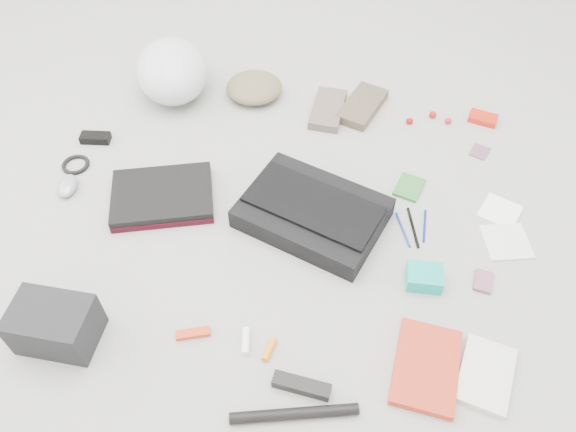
# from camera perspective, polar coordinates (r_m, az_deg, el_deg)

# --- Properties ---
(ground_plane) EXTENTS (4.00, 4.00, 0.00)m
(ground_plane) POSITION_cam_1_polar(r_m,az_deg,el_deg) (1.74, 0.00, -1.05)
(ground_plane) COLOR gray
(messenger_bag) EXTENTS (0.50, 0.43, 0.07)m
(messenger_bag) POSITION_cam_1_polar(r_m,az_deg,el_deg) (1.73, 2.51, 0.32)
(messenger_bag) COLOR black
(messenger_bag) RESTS_ON ground_plane
(bag_flap) EXTENTS (0.45, 0.32, 0.01)m
(bag_flap) POSITION_cam_1_polar(r_m,az_deg,el_deg) (1.70, 2.55, 1.20)
(bag_flap) COLOR black
(bag_flap) RESTS_ON messenger_bag
(laptop_sleeve) EXTENTS (0.37, 0.31, 0.02)m
(laptop_sleeve) POSITION_cam_1_polar(r_m,az_deg,el_deg) (1.84, -12.58, 1.80)
(laptop_sleeve) COLOR #380913
(laptop_sleeve) RESTS_ON ground_plane
(laptop) EXTENTS (0.37, 0.30, 0.02)m
(laptop) POSITION_cam_1_polar(r_m,az_deg,el_deg) (1.83, -12.69, 2.24)
(laptop) COLOR black
(laptop) RESTS_ON laptop_sleeve
(bike_helmet) EXTENTS (0.36, 0.40, 0.20)m
(bike_helmet) POSITION_cam_1_polar(r_m,az_deg,el_deg) (2.20, -11.69, 14.26)
(bike_helmet) COLOR silver
(bike_helmet) RESTS_ON ground_plane
(beanie) EXTENTS (0.24, 0.23, 0.07)m
(beanie) POSITION_cam_1_polar(r_m,az_deg,el_deg) (2.18, -3.46, 12.90)
(beanie) COLOR brown
(beanie) RESTS_ON ground_plane
(mitten_left) EXTENTS (0.13, 0.23, 0.03)m
(mitten_left) POSITION_cam_1_polar(r_m,az_deg,el_deg) (2.11, 4.07, 10.75)
(mitten_left) COLOR brown
(mitten_left) RESTS_ON ground_plane
(mitten_right) EXTENTS (0.19, 0.26, 0.03)m
(mitten_right) POSITION_cam_1_polar(r_m,az_deg,el_deg) (2.14, 7.54, 11.02)
(mitten_right) COLOR brown
(mitten_right) RESTS_ON ground_plane
(power_brick) EXTENTS (0.11, 0.05, 0.03)m
(power_brick) POSITION_cam_1_polar(r_m,az_deg,el_deg) (2.11, -18.98, 7.52)
(power_brick) COLOR black
(power_brick) RESTS_ON ground_plane
(cable_coil) EXTENTS (0.12, 0.12, 0.01)m
(cable_coil) POSITION_cam_1_polar(r_m,az_deg,el_deg) (2.04, -20.77, 4.91)
(cable_coil) COLOR black
(cable_coil) RESTS_ON ground_plane
(mouse) EXTENTS (0.07, 0.11, 0.04)m
(mouse) POSITION_cam_1_polar(r_m,az_deg,el_deg) (1.96, -21.50, 2.86)
(mouse) COLOR #92909F
(mouse) RESTS_ON ground_plane
(camera_bag) EXTENTS (0.21, 0.15, 0.13)m
(camera_bag) POSITION_cam_1_polar(r_m,az_deg,el_deg) (1.59, -22.60, -10.16)
(camera_bag) COLOR black
(camera_bag) RESTS_ON ground_plane
(multitool) EXTENTS (0.09, 0.05, 0.01)m
(multitool) POSITION_cam_1_polar(r_m,az_deg,el_deg) (1.55, -9.62, -11.68)
(multitool) COLOR red
(multitool) RESTS_ON ground_plane
(toiletry_tube_white) EXTENTS (0.03, 0.08, 0.02)m
(toiletry_tube_white) POSITION_cam_1_polar(r_m,az_deg,el_deg) (1.52, -4.31, -12.53)
(toiletry_tube_white) COLOR white
(toiletry_tube_white) RESTS_ON ground_plane
(toiletry_tube_orange) EXTENTS (0.03, 0.07, 0.02)m
(toiletry_tube_orange) POSITION_cam_1_polar(r_m,az_deg,el_deg) (1.51, -1.92, -13.37)
(toiletry_tube_orange) COLOR orange
(toiletry_tube_orange) RESTS_ON ground_plane
(u_lock) EXTENTS (0.15, 0.06, 0.03)m
(u_lock) POSITION_cam_1_polar(r_m,az_deg,el_deg) (1.46, 1.38, -16.85)
(u_lock) COLOR black
(u_lock) RESTS_ON ground_plane
(bike_pump) EXTENTS (0.31, 0.09, 0.03)m
(bike_pump) POSITION_cam_1_polar(r_m,az_deg,el_deg) (1.43, 0.64, -19.44)
(bike_pump) COLOR black
(bike_pump) RESTS_ON ground_plane
(book_red) EXTENTS (0.19, 0.26, 0.02)m
(book_red) POSITION_cam_1_polar(r_m,az_deg,el_deg) (1.52, 13.87, -14.66)
(book_red) COLOR red
(book_red) RESTS_ON ground_plane
(book_white) EXTENTS (0.17, 0.22, 0.02)m
(book_white) POSITION_cam_1_polar(r_m,az_deg,el_deg) (1.56, 19.44, -14.96)
(book_white) COLOR beige
(book_white) RESTS_ON ground_plane
(notepad) EXTENTS (0.11, 0.13, 0.01)m
(notepad) POSITION_cam_1_polar(r_m,az_deg,el_deg) (1.88, 12.20, 2.87)
(notepad) COLOR #2C692D
(notepad) RESTS_ON ground_plane
(pen_blue) EXTENTS (0.05, 0.13, 0.01)m
(pen_blue) POSITION_cam_1_polar(r_m,az_deg,el_deg) (1.76, 11.60, -1.35)
(pen_blue) COLOR #203496
(pen_blue) RESTS_ON ground_plane
(pen_black) EXTENTS (0.04, 0.15, 0.01)m
(pen_black) POSITION_cam_1_polar(r_m,az_deg,el_deg) (1.77, 12.59, -1.15)
(pen_black) COLOR black
(pen_black) RESTS_ON ground_plane
(pen_navy) EXTENTS (0.02, 0.13, 0.01)m
(pen_navy) POSITION_cam_1_polar(r_m,az_deg,el_deg) (1.79, 13.71, -0.97)
(pen_navy) COLOR navy
(pen_navy) RESTS_ON ground_plane
(accordion_wallet) EXTENTS (0.10, 0.08, 0.05)m
(accordion_wallet) POSITION_cam_1_polar(r_m,az_deg,el_deg) (1.64, 13.67, -6.07)
(accordion_wallet) COLOR #0FB6A1
(accordion_wallet) RESTS_ON ground_plane
(card_deck) EXTENTS (0.06, 0.08, 0.01)m
(card_deck) POSITION_cam_1_polar(r_m,az_deg,el_deg) (1.71, 19.19, -6.30)
(card_deck) COLOR #8A586F
(card_deck) RESTS_ON ground_plane
(napkin_top) EXTENTS (0.15, 0.15, 0.01)m
(napkin_top) POSITION_cam_1_polar(r_m,az_deg,el_deg) (1.90, 20.74, 0.44)
(napkin_top) COLOR white
(napkin_top) RESTS_ON ground_plane
(napkin_bottom) EXTENTS (0.16, 0.16, 0.01)m
(napkin_bottom) POSITION_cam_1_polar(r_m,az_deg,el_deg) (1.82, 21.31, -2.46)
(napkin_bottom) COLOR silver
(napkin_bottom) RESTS_ON ground_plane
(lollipop_a) EXTENTS (0.03, 0.03, 0.03)m
(lollipop_a) POSITION_cam_1_polar(r_m,az_deg,el_deg) (2.11, 12.24, 9.41)
(lollipop_a) COLOR #AC0604
(lollipop_a) RESTS_ON ground_plane
(lollipop_b) EXTENTS (0.03, 0.03, 0.03)m
(lollipop_b) POSITION_cam_1_polar(r_m,az_deg,el_deg) (2.16, 14.49, 9.95)
(lollipop_b) COLOR #A1150C
(lollipop_b) RESTS_ON ground_plane
(lollipop_c) EXTENTS (0.03, 0.03, 0.02)m
(lollipop_c) POSITION_cam_1_polar(r_m,az_deg,el_deg) (2.15, 15.96, 9.30)
(lollipop_c) COLOR red
(lollipop_c) RESTS_ON ground_plane
(altoids_tin) EXTENTS (0.11, 0.09, 0.02)m
(altoids_tin) POSITION_cam_1_polar(r_m,az_deg,el_deg) (2.20, 19.18, 9.37)
(altoids_tin) COLOR red
(altoids_tin) RESTS_ON ground_plane
(stamp_sheet) EXTENTS (0.08, 0.09, 0.00)m
(stamp_sheet) POSITION_cam_1_polar(r_m,az_deg,el_deg) (2.07, 18.90, 6.20)
(stamp_sheet) COLOR #734C62
(stamp_sheet) RESTS_ON ground_plane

